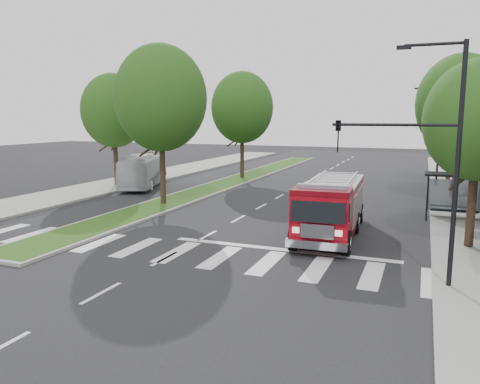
# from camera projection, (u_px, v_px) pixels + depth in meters

# --- Properties ---
(ground) EXTENTS (140.00, 140.00, 0.00)m
(ground) POSITION_uv_depth(u_px,v_px,m) (207.00, 236.00, 22.51)
(ground) COLOR black
(ground) RESTS_ON ground
(sidewalk_right) EXTENTS (5.00, 80.00, 0.15)m
(sidewalk_right) POSITION_uv_depth(u_px,v_px,m) (476.00, 214.00, 27.15)
(sidewalk_right) COLOR gray
(sidewalk_right) RESTS_ON ground
(sidewalk_left) EXTENTS (5.00, 80.00, 0.15)m
(sidewalk_left) POSITION_uv_depth(u_px,v_px,m) (96.00, 188.00, 36.94)
(sidewalk_left) COLOR gray
(sidewalk_left) RESTS_ON ground
(median) EXTENTS (3.00, 50.00, 0.15)m
(median) POSITION_uv_depth(u_px,v_px,m) (234.00, 181.00, 41.21)
(median) COLOR gray
(median) RESTS_ON ground
(bus_shelter) EXTENTS (3.20, 1.60, 2.61)m
(bus_shelter) POSITION_uv_depth(u_px,v_px,m) (456.00, 184.00, 25.61)
(bus_shelter) COLOR black
(bus_shelter) RESTS_ON ground
(tree_right_near) EXTENTS (4.40, 4.40, 8.05)m
(tree_right_near) POSITION_uv_depth(u_px,v_px,m) (478.00, 121.00, 19.31)
(tree_right_near) COLOR black
(tree_right_near) RESTS_ON ground
(tree_right_mid) EXTENTS (5.60, 5.60, 9.72)m
(tree_right_mid) POSITION_uv_depth(u_px,v_px,m) (461.00, 104.00, 30.17)
(tree_right_mid) COLOR black
(tree_right_mid) RESTS_ON ground
(tree_right_far) EXTENTS (5.00, 5.00, 8.73)m
(tree_right_far) POSITION_uv_depth(u_px,v_px,m) (452.00, 115.00, 39.46)
(tree_right_far) COLOR black
(tree_right_far) RESTS_ON ground
(tree_median_near) EXTENTS (5.80, 5.80, 10.16)m
(tree_median_near) POSITION_uv_depth(u_px,v_px,m) (161.00, 98.00, 29.12)
(tree_median_near) COLOR black
(tree_median_near) RESTS_ON ground
(tree_median_far) EXTENTS (5.60, 5.60, 9.72)m
(tree_median_far) POSITION_uv_depth(u_px,v_px,m) (242.00, 108.00, 42.03)
(tree_median_far) COLOR black
(tree_median_far) RESTS_ON ground
(tree_left_mid) EXTENTS (5.20, 5.20, 9.16)m
(tree_left_mid) POSITION_uv_depth(u_px,v_px,m) (114.00, 111.00, 37.63)
(tree_left_mid) COLOR black
(tree_left_mid) RESTS_ON ground
(streetlight_right_near) EXTENTS (4.08, 0.22, 8.00)m
(streetlight_right_near) POSITION_uv_depth(u_px,v_px,m) (428.00, 148.00, 15.07)
(streetlight_right_near) COLOR black
(streetlight_right_near) RESTS_ON ground
(streetlight_right_far) EXTENTS (2.11, 0.20, 8.00)m
(streetlight_right_far) POSITION_uv_depth(u_px,v_px,m) (437.00, 132.00, 36.42)
(streetlight_right_far) COLOR black
(streetlight_right_far) RESTS_ON ground
(fire_engine) EXTENTS (2.88, 8.38, 2.87)m
(fire_engine) POSITION_uv_depth(u_px,v_px,m) (331.00, 207.00, 22.42)
(fire_engine) COLOR #64050D
(fire_engine) RESTS_ON ground
(city_bus) EXTENTS (5.57, 9.67, 2.65)m
(city_bus) POSITION_uv_depth(u_px,v_px,m) (144.00, 170.00, 38.63)
(city_bus) COLOR silver
(city_bus) RESTS_ON ground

